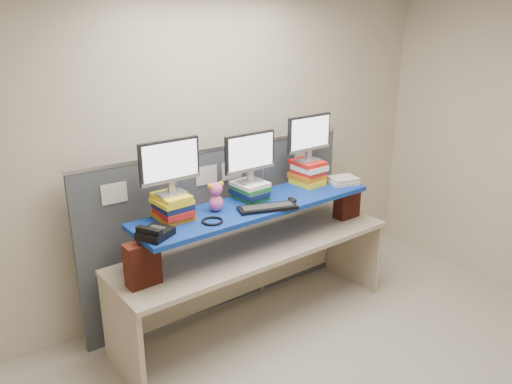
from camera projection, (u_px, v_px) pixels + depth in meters
room at (377, 229)px, 2.89m from camera, size 5.00×4.00×2.80m
cubicle_partition at (222, 228)px, 4.48m from camera, size 2.60×0.06×1.53m
desk at (256, 260)px, 4.24m from camera, size 2.53×0.85×0.76m
brick_pier_left at (142, 264)px, 3.50m from camera, size 0.24×0.14×0.32m
brick_pier_right at (347, 201)px, 4.70m from camera, size 0.24×0.14×0.32m
blue_board at (256, 206)px, 4.08m from camera, size 2.12×0.62×0.04m
book_stack_left at (173, 207)px, 3.73m from camera, size 0.27×0.30×0.20m
book_stack_center at (250, 190)px, 4.15m from camera, size 0.27×0.32×0.15m
book_stack_right at (308, 172)px, 4.52m from camera, size 0.27×0.31×0.22m
monitor_left at (170, 164)px, 3.62m from camera, size 0.48×0.14×0.41m
monitor_center at (250, 155)px, 4.05m from camera, size 0.48×0.14×0.41m
monitor_right at (309, 135)px, 4.40m from camera, size 0.48×0.14×0.41m
keyboard at (268, 208)px, 3.95m from camera, size 0.50×0.29×0.03m
mouse at (292, 200)px, 4.12m from camera, size 0.06×0.10×0.03m
desk_phone at (155, 233)px, 3.44m from camera, size 0.28×0.28×0.09m
headset at (212, 221)px, 3.70m from camera, size 0.19×0.19×0.02m
plush_toy at (216, 196)px, 3.88m from camera, size 0.14×0.10×0.24m
binder_stack at (343, 180)px, 4.55m from camera, size 0.29×0.25×0.06m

